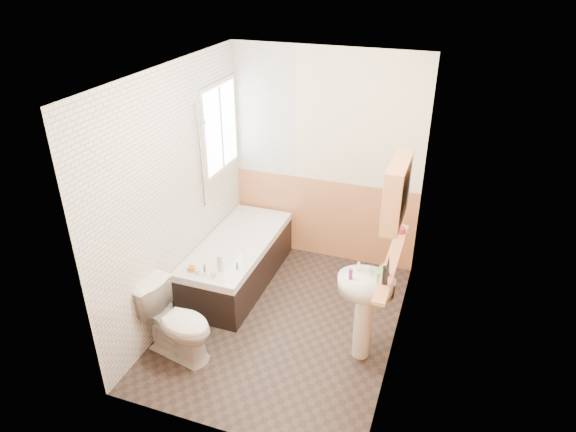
% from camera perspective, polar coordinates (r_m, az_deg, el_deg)
% --- Properties ---
extents(floor, '(2.80, 2.80, 0.00)m').
position_cam_1_polar(floor, '(5.34, -0.55, -11.70)').
color(floor, '#2B221E').
rests_on(floor, ground).
extents(ceiling, '(2.80, 2.80, 0.00)m').
position_cam_1_polar(ceiling, '(4.21, -0.71, 15.52)').
color(ceiling, white).
rests_on(ceiling, ground).
extents(wall_back, '(2.20, 0.02, 2.50)m').
position_cam_1_polar(wall_back, '(5.87, 4.15, 6.29)').
color(wall_back, '#F0E3C6').
rests_on(wall_back, ground).
extents(wall_front, '(2.20, 0.02, 2.50)m').
position_cam_1_polar(wall_front, '(3.56, -8.57, -9.67)').
color(wall_front, '#F0E3C6').
rests_on(wall_front, ground).
extents(wall_left, '(0.02, 2.80, 2.50)m').
position_cam_1_polar(wall_left, '(5.10, -12.43, 2.21)').
color(wall_left, '#F0E3C6').
rests_on(wall_left, ground).
extents(wall_right, '(0.02, 2.80, 2.50)m').
position_cam_1_polar(wall_right, '(4.43, 12.99, -1.96)').
color(wall_right, '#F0E3C6').
rests_on(wall_right, ground).
extents(wainscot_right, '(0.01, 2.80, 1.00)m').
position_cam_1_polar(wainscot_right, '(4.84, 11.79, -9.64)').
color(wainscot_right, tan).
rests_on(wainscot_right, wall_right).
extents(wainscot_front, '(2.20, 0.01, 1.00)m').
position_cam_1_polar(wainscot_front, '(4.07, -7.65, -17.91)').
color(wainscot_front, tan).
rests_on(wainscot_front, wall_front).
extents(wainscot_back, '(2.20, 0.01, 1.00)m').
position_cam_1_polar(wainscot_back, '(6.16, 3.86, -0.28)').
color(wainscot_back, tan).
rests_on(wainscot_back, wall_back).
extents(tile_cladding_left, '(0.01, 2.80, 2.50)m').
position_cam_1_polar(tile_cladding_left, '(5.08, -12.22, 2.17)').
color(tile_cladding_left, white).
rests_on(tile_cladding_left, wall_left).
extents(tile_return_back, '(0.75, 0.01, 1.50)m').
position_cam_1_polar(tile_return_back, '(5.91, -2.67, 11.60)').
color(tile_return_back, white).
rests_on(tile_return_back, wall_back).
extents(window, '(0.03, 0.79, 0.99)m').
position_cam_1_polar(window, '(5.69, -7.51, 9.71)').
color(window, white).
rests_on(window, wall_left).
extents(bathtub, '(0.70, 1.66, 0.67)m').
position_cam_1_polar(bathtub, '(5.80, -5.61, -4.92)').
color(bathtub, black).
rests_on(bathtub, floor).
extents(shower_riser, '(0.10, 0.08, 1.14)m').
position_cam_1_polar(shower_riser, '(5.28, -9.66, 7.42)').
color(shower_riser, silver).
rests_on(shower_riser, wall_left).
extents(toilet, '(0.80, 0.55, 0.71)m').
position_cam_1_polar(toilet, '(4.88, -12.23, -11.49)').
color(toilet, white).
rests_on(toilet, floor).
extents(sink, '(0.50, 0.41, 0.97)m').
position_cam_1_polar(sink, '(4.65, 8.51, -9.32)').
color(sink, white).
rests_on(sink, floor).
extents(pine_shelf, '(0.10, 1.25, 0.03)m').
position_cam_1_polar(pine_shelf, '(4.34, 11.49, -4.85)').
color(pine_shelf, tan).
rests_on(pine_shelf, wall_right).
extents(medicine_cabinet, '(0.14, 0.57, 0.51)m').
position_cam_1_polar(medicine_cabinet, '(4.08, 11.96, 2.62)').
color(medicine_cabinet, tan).
rests_on(medicine_cabinet, wall_right).
extents(foam_can, '(0.05, 0.05, 0.15)m').
position_cam_1_polar(foam_can, '(3.99, 10.75, -6.49)').
color(foam_can, black).
rests_on(foam_can, pine_shelf).
extents(green_bottle, '(0.05, 0.05, 0.19)m').
position_cam_1_polar(green_bottle, '(4.08, 11.07, -5.32)').
color(green_bottle, black).
rests_on(green_bottle, pine_shelf).
extents(black_jar, '(0.10, 0.10, 0.05)m').
position_cam_1_polar(black_jar, '(4.72, 12.46, -1.54)').
color(black_jar, maroon).
rests_on(black_jar, pine_shelf).
extents(soap_bottle, '(0.14, 0.21, 0.09)m').
position_cam_1_polar(soap_bottle, '(4.42, 10.39, -6.99)').
color(soap_bottle, '#59C647').
rests_on(soap_bottle, sink).
extents(clear_bottle, '(0.04, 0.04, 0.10)m').
position_cam_1_polar(clear_bottle, '(4.45, 6.97, -6.42)').
color(clear_bottle, purple).
rests_on(clear_bottle, sink).
extents(blue_gel, '(0.05, 0.04, 0.18)m').
position_cam_1_polar(blue_gel, '(5.13, -7.58, -5.29)').
color(blue_gel, silver).
rests_on(blue_gel, bathtub).
extents(cream_jar, '(0.08, 0.08, 0.05)m').
position_cam_1_polar(cream_jar, '(5.22, -10.66, -5.77)').
color(cream_jar, orange).
rests_on(cream_jar, bathtub).
extents(orange_bottle, '(0.03, 0.03, 0.07)m').
position_cam_1_polar(orange_bottle, '(5.17, -5.66, -5.56)').
color(orange_bottle, '#388447').
rests_on(orange_bottle, bathtub).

